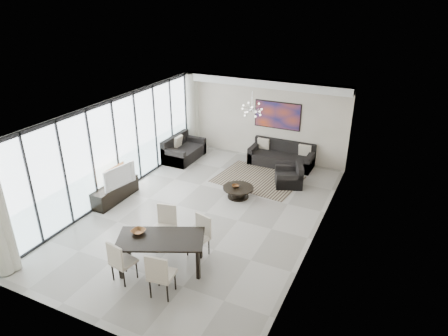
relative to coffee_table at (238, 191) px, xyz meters
The scene contains 20 objects.
room_shell 1.77m from the coffee_table, 88.78° to the right, with size 6.00×9.00×2.90m.
window_wall 3.74m from the coffee_table, 159.54° to the right, with size 0.37×8.95×2.90m.
soffit 4.04m from the coffee_table, 98.08° to the left, with size 5.98×0.40×0.26m, color white.
painting 3.56m from the coffee_table, 88.87° to the left, with size 1.68×0.04×0.98m, color #C7451B.
chandelier 2.52m from the coffee_table, 96.10° to the left, with size 0.66×0.66×0.71m.
rug 1.39m from the coffee_table, 85.29° to the left, with size 2.60×2.00×0.01m, color black.
coffee_table is the anchor object (origin of this frame).
bowl_coffee 0.19m from the coffee_table, 157.37° to the right, with size 0.23×0.23×0.07m, color brown.
sofa_main 2.88m from the coffee_table, 81.49° to the left, with size 2.22×0.91×0.81m.
loveseat 3.50m from the coffee_table, 148.60° to the left, with size 0.94×1.68×0.84m.
armchair 1.84m from the coffee_table, 51.35° to the left, with size 1.07×1.10×0.72m.
side_table 3.33m from the coffee_table, 158.31° to the left, with size 0.40×0.40×0.56m.
tv_console 3.62m from the coffee_table, 151.88° to the right, with size 0.46×1.65×0.51m, color black.
television 3.55m from the coffee_table, 150.53° to the right, with size 1.08×0.14×0.62m, color gray.
dining_table 3.79m from the coffee_table, 93.28° to the right, with size 2.09×1.63×0.78m.
dining_chair_sw 4.59m from the coffee_table, 99.27° to the right, with size 0.53×0.53×0.99m.
dining_chair_se 4.58m from the coffee_table, 86.48° to the right, with size 0.55×0.55×1.05m.
dining_chair_nw 3.02m from the coffee_table, 102.14° to the right, with size 0.57×0.57×1.03m.
dining_chair_ne 2.95m from the coffee_table, 83.93° to the right, with size 0.55×0.55×0.98m.
bowl_dining 3.91m from the coffee_table, 101.54° to the right, with size 0.31×0.31×0.07m, color brown.
Camera 1 is at (4.57, -8.46, 5.76)m, focal length 32.00 mm.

